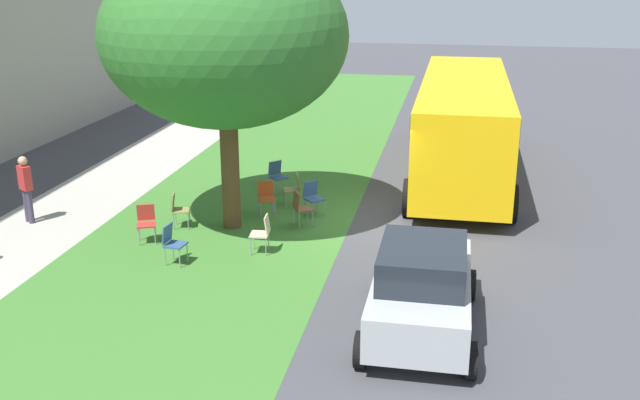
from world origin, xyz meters
The scene contains 16 objects.
ground centered at (0.00, 0.00, 0.00)m, with size 80.00×80.00×0.00m, color #424247.
grass_verge centered at (0.00, 3.20, 0.00)m, with size 48.00×6.00×0.01m, color #3D752D.
sidewalk_strip centered at (0.00, 7.60, 0.00)m, with size 48.00×2.80×0.01m, color #ADA89E.
street_tree centered at (-0.92, 3.03, 4.56)m, with size 5.62×5.62×6.65m.
chair_0 centered at (0.91, 1.88, 0.52)m, with size 0.53×0.54×0.88m.
chair_1 centered at (-0.62, 1.38, 0.52)m, with size 0.57×0.58×0.88m.
chair_2 centered at (-2.43, 1.85, 0.52)m, with size 0.45×0.46×0.88m.
chair_3 centered at (-1.25, 4.28, 0.52)m, with size 0.51×0.51×0.88m.
chair_4 centered at (1.96, 2.61, 0.52)m, with size 0.59×0.59×0.88m.
chair_5 centered at (0.05, 2.42, 0.52)m, with size 0.55×0.54×0.88m.
chair_6 centered at (0.27, 1.26, 0.52)m, with size 0.59×0.59×0.88m.
chair_7 centered at (-3.36, 3.58, 0.52)m, with size 0.46×0.46×0.88m.
chair_8 centered at (-2.26, 4.65, 0.52)m, with size 0.55×0.54×0.88m.
parked_car centered at (-5.38, -1.80, 0.84)m, with size 3.70×1.92×1.65m.
school_bus centered at (4.68, -2.40, 1.76)m, with size 10.40×2.80×2.88m.
pedestrian_0 centered at (-1.59, 8.05, 0.93)m, with size 0.36×0.41×1.69m.
Camera 1 is at (-17.02, -2.23, 6.25)m, focal length 41.09 mm.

